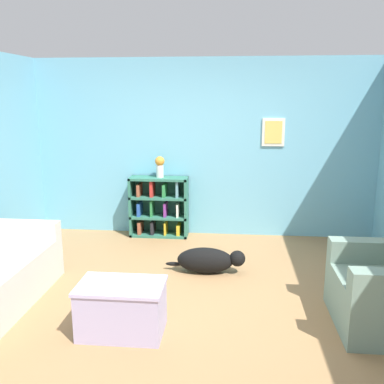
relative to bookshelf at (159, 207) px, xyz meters
The scene contains 6 objects.
ground_plane 2.19m from the bookshelf, 72.26° to the right, with size 14.00×14.00×0.00m, color #997047.
wall_back 1.10m from the bookshelf, 17.19° to the left, with size 5.60×0.13×2.60m.
bookshelf is the anchor object (origin of this frame).
coffee_table 2.74m from the bookshelf, 87.10° to the right, with size 0.75×0.47×0.46m.
dog 1.60m from the bookshelf, 58.60° to the right, with size 0.96×0.28×0.31m.
vase 0.63m from the bookshelf, 34.68° to the right, with size 0.14×0.14×0.31m.
Camera 1 is at (0.43, -4.05, 2.05)m, focal length 40.00 mm.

